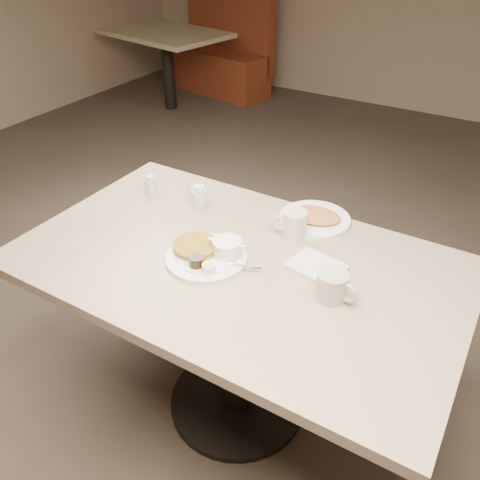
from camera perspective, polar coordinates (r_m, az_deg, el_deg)
The scene contains 10 objects.
room at distance 1.40m, azimuth -0.45°, elevation 19.69°, with size 7.04×8.04×2.84m.
diner_table at distance 1.79m, azimuth -0.33°, elevation -6.69°, with size 1.50×0.90×0.75m.
main_plate at distance 1.68m, azimuth -3.60°, elevation -1.50°, with size 0.36×0.32×0.07m.
coffee_mug_near at distance 1.53m, azimuth 10.65°, elevation -5.18°, with size 0.14×0.11×0.09m.
napkin at distance 1.65m, azimuth 8.78°, elevation -3.11°, with size 0.19×0.16×0.02m.
coffee_mug_far at distance 1.79m, azimuth 6.18°, elevation 1.84°, with size 0.13×0.11×0.10m.
creamer_left at distance 2.09m, azimuth -10.13°, elevation 6.18°, with size 0.08×0.07×0.08m.
creamer_right at distance 1.99m, azimuth -4.75°, elevation 5.15°, with size 0.08×0.09×0.08m.
hash_plate at distance 1.90m, azimuth 8.60°, elevation 2.54°, with size 0.29×0.29×0.04m.
booth_back_left at distance 5.71m, azimuth -2.71°, elevation 20.55°, with size 1.38×1.54×1.12m.
Camera 1 is at (0.71, -1.15, 1.75)m, focal length 37.14 mm.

